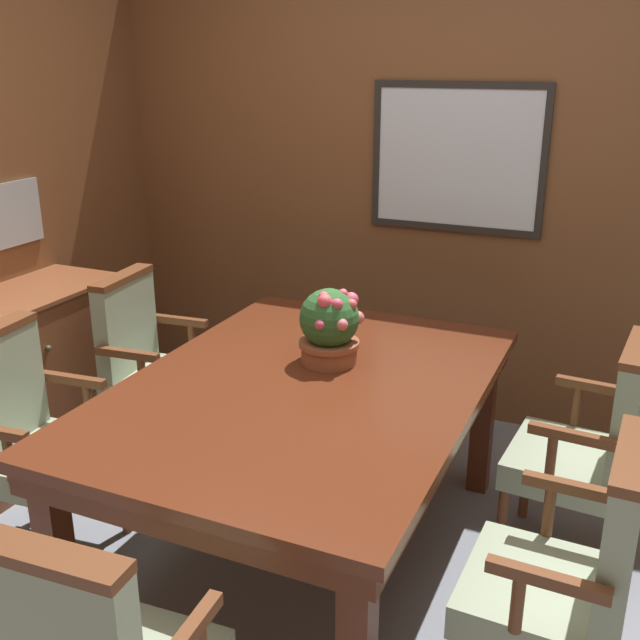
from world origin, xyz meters
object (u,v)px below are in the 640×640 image
Objects in this scene: dining_table at (304,405)px; sideboard_cabinet at (17,384)px; chair_left_near at (30,434)px; potted_plant at (330,327)px; chair_right_far at (592,444)px; chair_left_far at (150,362)px; chair_right_near at (571,573)px.

dining_table is 1.53× the size of sideboard_cabinet.
potted_plant is (1.01, 0.61, 0.39)m from chair_left_near.
chair_left_near is at bearing -63.99° from chair_right_far.
potted_plant reaches higher than chair_left_far.
chair_right_far is (2.02, 0.01, 0.00)m from chair_left_far.
chair_left_far is (-0.01, 0.79, 0.00)m from chair_left_near.
chair_left_far is 3.09× the size of potted_plant.
potted_plant is at bearing 87.82° from dining_table.
dining_table is 1.10m from chair_right_far.
chair_right_far is 3.09× the size of potted_plant.
chair_right_far is at bearing -177.10° from chair_right_near.
chair_left_near and chair_right_far have the same top height.
chair_right_near is at bearing -116.90° from chair_left_far.
chair_right_near is (0.02, -0.82, 0.00)m from chair_right_far.
sideboard_cabinet is (-0.55, -0.31, -0.09)m from chair_left_far.
potted_plant is (1.02, -0.18, 0.39)m from chair_left_far.
chair_right_far is at bearing 11.14° from potted_plant.
chair_left_near is at bearing -159.11° from dining_table.
chair_right_near is 0.81× the size of sideboard_cabinet.
chair_right_far reaches higher than sideboard_cabinet.
chair_left_near is at bearing -148.99° from potted_plant.
potted_plant is at bearing -119.59° from chair_right_near.
chair_right_far reaches higher than dining_table.
chair_left_far and chair_right_far have the same top height.
chair_right_far is 1.00× the size of chair_right_near.
potted_plant reaches higher than chair_left_near.
potted_plant reaches higher than dining_table.
chair_left_far is 2.02m from chair_right_far.
sideboard_cabinet is (-1.57, 0.10, -0.24)m from dining_table.
dining_table is at bearing -63.09° from chair_right_far.
chair_right_far is at bearing 7.14° from sideboard_cabinet.
potted_plant is at bearing -105.58° from chair_left_far.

